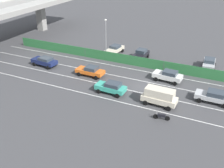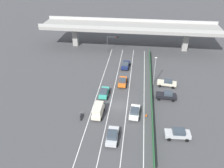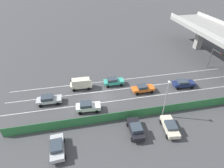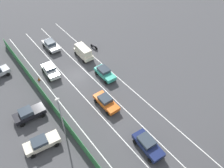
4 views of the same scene
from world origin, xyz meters
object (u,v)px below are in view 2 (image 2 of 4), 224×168
Objects in this scene: motorcycle at (81,116)px; parked_wagon_silver at (178,133)px; parked_sedan_dark at (166,95)px; street_lamp at (155,68)px; traffic_cone at (146,115)px; parked_sedan_cream at (167,83)px; car_sedan_navy at (126,65)px; car_taxi_orange at (122,82)px; car_sedan_silver at (112,136)px; car_sedan_white at (135,112)px; traffic_light at (111,41)px; car_van_cream at (98,110)px; car_taxi_teal at (104,92)px.

parked_wagon_silver is (17.71, -2.99, 0.47)m from motorcycle.
parked_sedan_dark is 7.09m from street_lamp.
parked_sedan_dark is 7.84m from traffic_cone.
parked_sedan_dark is at bearing -95.92° from parked_sedan_cream.
car_sedan_navy is at bearing 105.50° from traffic_cone.
parked_sedan_dark is 0.95× the size of parked_sedan_cream.
car_sedan_silver reaches higher than car_taxi_orange.
car_sedan_white is 9.36m from parked_sedan_dark.
motorcycle is 0.27× the size of street_lamp.
traffic_cone is at bearing -70.55° from traffic_light.
parked_sedan_cream is at bearing 67.88° from traffic_cone.
traffic_light reaches higher than traffic_cone.
car_sedan_silver is 1.01× the size of car_van_cream.
motorcycle is at bearing -158.71° from car_van_cream.
street_lamp is at bearing -47.53° from car_sedan_navy.
car_sedan_navy is 13.26m from parked_sedan_cream.
street_lamp reaches higher than car_sedan_silver.
street_lamp is at bearing 101.78° from parked_wagon_silver.
car_taxi_orange is at bearing -75.06° from traffic_light.
traffic_cone is at bearing 136.27° from parked_wagon_silver.
parked_sedan_dark reaches higher than parked_sedan_cream.
car_sedan_navy is 11.29m from street_lamp.
motorcycle is (-10.15, -1.93, -0.48)m from car_sedan_white.
motorcycle is at bearing -92.87° from traffic_light.
motorcycle is at bearing 170.43° from parked_wagon_silver.
traffic_cone is (9.33, 0.85, -0.93)m from car_van_cream.
car_van_cream is 1.05× the size of car_taxi_teal.
street_lamp is at bearing 68.82° from car_sedan_silver.
car_sedan_navy is 1.03× the size of car_van_cream.
parked_sedan_cream is at bearing 91.46° from parked_wagon_silver.
car_van_cream is at bearing -87.33° from traffic_light.
traffic_light is 22.23m from street_lamp.
car_taxi_teal is 0.95× the size of parked_wagon_silver.
car_taxi_teal is (-3.48, 12.94, 0.02)m from car_sedan_silver.
car_van_cream is 1.00× the size of parked_wagon_silver.
traffic_cone is (12.43, 2.06, -0.13)m from motorcycle.
traffic_light reaches higher than parked_wagon_silver.
street_lamp is (12.48, -18.39, 0.64)m from traffic_light.
motorcycle is at bearing -152.79° from parked_sedan_dark.
car_taxi_teal is (-3.66, -14.19, 0.02)m from car_sedan_navy.
car_taxi_orange is at bearing 154.72° from parked_sedan_dark.
parked_sedan_dark is 0.84× the size of traffic_light.
traffic_light is (-15.64, 18.66, 2.84)m from parked_sedan_cream.
car_sedan_white is at bearing 10.75° from motorcycle.
parked_wagon_silver is 39.17m from traffic_light.
street_lamp reaches higher than traffic_light.
car_taxi_teal reaches higher than parked_sedan_cream.
car_taxi_orange is at bearing 123.84° from parked_wagon_silver.
car_taxi_orange is 0.97× the size of car_sedan_navy.
parked_wagon_silver is 7.32m from traffic_cone.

